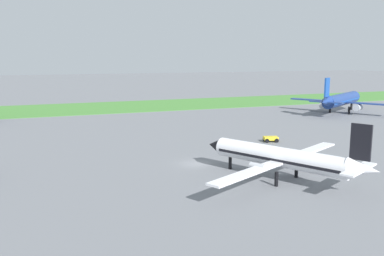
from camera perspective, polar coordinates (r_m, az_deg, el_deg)
name	(u,v)px	position (r m, az deg, el deg)	size (l,w,h in m)	color
ground_plane	(197,164)	(57.13, 0.66, -4.92)	(600.00, 600.00, 0.00)	slate
grass_taxiway_strip	(110,107)	(122.11, -11.22, 2.81)	(360.00, 28.00, 0.08)	#478438
airplane_foreground_turboprop	(282,157)	(50.02, 12.22, -3.92)	(23.81, 20.72, 7.77)	white
airplane_parked_jet_far	(341,100)	(113.64, 19.75, 3.64)	(24.04, 24.04, 9.54)	navy
baggage_cart_near_gate	(271,138)	(72.73, 10.73, -1.42)	(2.77, 2.33, 0.90)	yellow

